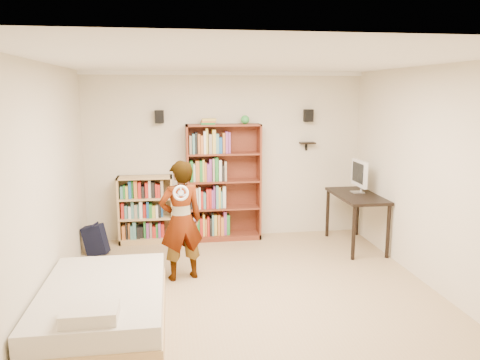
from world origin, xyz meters
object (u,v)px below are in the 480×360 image
Objects in this scene: low_bookshelf at (146,210)px; computer_desk at (356,221)px; daybed at (103,302)px; tall_bookshelf at (224,183)px; person at (181,221)px.

low_bookshelf is 3.31m from computer_desk.
low_bookshelf reaches higher than daybed.
daybed is at bearing -119.41° from tall_bookshelf.
person reaches higher than computer_desk.
tall_bookshelf is 1.54× the size of computer_desk.
daybed is 1.53m from person.
person is (-2.71, -0.89, 0.36)m from computer_desk.
person is at bearing -114.73° from tall_bookshelf.
computer_desk is at bearing -12.27° from low_bookshelf.
daybed is (-0.31, -2.78, -0.26)m from low_bookshelf.
tall_bookshelf is 0.99× the size of daybed.
low_bookshelf is 0.56× the size of daybed.
low_bookshelf is 0.69× the size of person.
daybed is at bearing -96.28° from low_bookshelf.
low_bookshelf is 0.88× the size of computer_desk.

